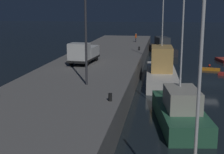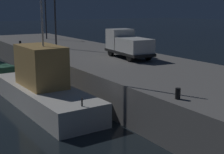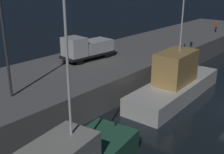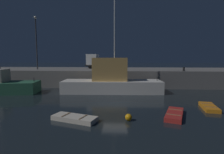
# 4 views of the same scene
# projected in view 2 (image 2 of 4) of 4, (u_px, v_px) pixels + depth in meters

# --- Properties ---
(pier_quay) EXTENTS (70.92, 10.89, 2.63)m
(pier_quay) POSITION_uv_depth(u_px,v_px,m) (138.00, 79.00, 27.76)
(pier_quay) COLOR slate
(pier_quay) RESTS_ON ground
(fishing_trawler_red) EXTENTS (13.09, 4.10, 14.23)m
(fishing_trawler_red) POSITION_uv_depth(u_px,v_px,m) (43.00, 87.00, 24.10)
(fishing_trawler_red) COLOR silver
(fishing_trawler_red) RESTS_ON ground
(lamp_post_west) EXTENTS (0.44, 0.44, 7.21)m
(lamp_post_west) POSITION_uv_depth(u_px,v_px,m) (45.00, 10.00, 48.37)
(lamp_post_west) COLOR #38383D
(lamp_post_west) RESTS_ON pier_quay
(lamp_post_east) EXTENTS (0.44, 0.44, 8.91)m
(lamp_post_east) POSITION_uv_depth(u_px,v_px,m) (55.00, 3.00, 37.11)
(lamp_post_east) COLOR #38383D
(lamp_post_east) RESTS_ON pier_quay
(utility_truck) EXTENTS (6.12, 2.78, 2.63)m
(utility_truck) POSITION_uv_depth(u_px,v_px,m) (128.00, 44.00, 30.50)
(utility_truck) COLOR black
(utility_truck) RESTS_ON pier_quay
(bollard_west) EXTENTS (0.28, 0.28, 0.58)m
(bollard_west) POSITION_uv_depth(u_px,v_px,m) (20.00, 43.00, 40.60)
(bollard_west) COLOR black
(bollard_west) RESTS_ON pier_quay
(bollard_central) EXTENTS (0.28, 0.28, 0.59)m
(bollard_central) POSITION_uv_depth(u_px,v_px,m) (178.00, 94.00, 16.88)
(bollard_central) COLOR black
(bollard_central) RESTS_ON pier_quay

